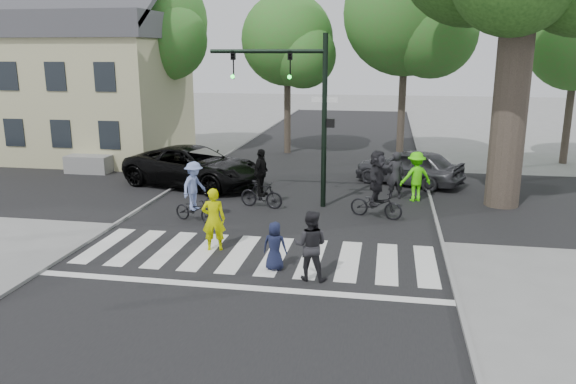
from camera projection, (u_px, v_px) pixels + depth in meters
name	position (u px, v px, depth m)	size (l,w,h in m)	color
ground	(248.00, 268.00, 14.35)	(120.00, 120.00, 0.00)	gray
road_stem	(284.00, 214.00, 19.12)	(10.00, 70.00, 0.01)	black
road_cross	(298.00, 193.00, 21.99)	(70.00, 10.00, 0.01)	black
curb_left	(145.00, 206.00, 19.97)	(0.10, 70.00, 0.10)	gray
curb_right	(436.00, 220.00, 18.25)	(0.10, 70.00, 0.10)	gray
crosswalk	(254.00, 259.00, 14.98)	(10.00, 3.85, 0.01)	silver
traffic_signal	(300.00, 96.00, 19.26)	(4.45, 0.29, 6.00)	black
bg_tree_0	(73.00, 37.00, 30.48)	(5.46, 5.20, 8.97)	brown
bg_tree_1	(155.00, 26.00, 29.00)	(6.09, 5.80, 9.80)	brown
bg_tree_2	(291.00, 44.00, 29.11)	(5.04, 4.80, 8.40)	brown
bg_tree_3	(413.00, 18.00, 26.51)	(6.30, 6.00, 10.20)	brown
house	(96.00, 83.00, 28.74)	(8.40, 8.10, 8.82)	#B8B287
pedestrian_woman	(214.00, 219.00, 15.48)	(0.65, 0.43, 1.78)	#BDC900
pedestrian_child	(275.00, 246.00, 14.14)	(0.61, 0.40, 1.26)	#171C36
pedestrian_adult	(310.00, 245.00, 13.47)	(0.84, 0.66, 1.74)	black
cyclist_left	(194.00, 196.00, 18.08)	(1.66, 1.16, 1.99)	black
cyclist_mid	(261.00, 184.00, 19.74)	(1.67, 1.04, 2.11)	black
cyclist_right	(377.00, 188.00, 18.49)	(1.90, 1.76, 2.28)	black
car_suv	(194.00, 167.00, 22.94)	(2.72, 5.89, 1.64)	black
car_grey	(409.00, 167.00, 23.25)	(1.78, 4.42, 1.51)	#37373C
bystander_hivis	(416.00, 177.00, 20.63)	(1.19, 0.68, 1.84)	#4DFF0B
bystander_dark	(395.00, 175.00, 20.96)	(0.66, 0.43, 1.80)	black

